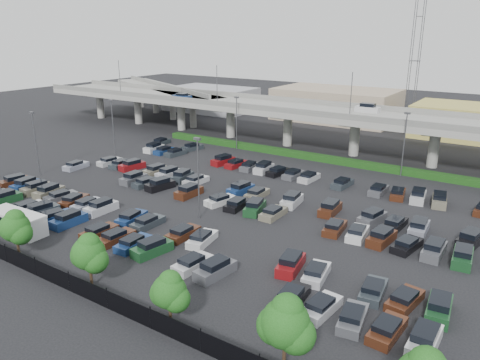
% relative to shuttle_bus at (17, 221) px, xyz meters
% --- Properties ---
extents(ground, '(280.00, 280.00, 0.00)m').
position_rel_shuttle_bus_xyz_m(ground, '(14.85, 23.09, -1.36)').
color(ground, black).
extents(overpass, '(150.00, 13.00, 15.80)m').
position_rel_shuttle_bus_xyz_m(overpass, '(14.68, 55.10, 5.62)').
color(overpass, gray).
rests_on(overpass, ground).
extents(on_ramp, '(50.93, 30.13, 8.80)m').
position_rel_shuttle_bus_xyz_m(on_ramp, '(-37.25, 66.14, 5.50)').
color(on_ramp, gray).
rests_on(on_ramp, ground).
extents(hedge, '(66.00, 1.60, 1.10)m').
position_rel_shuttle_bus_xyz_m(hedge, '(14.85, 48.09, -0.81)').
color(hedge, '#143710').
rests_on(hedge, ground).
extents(fence, '(70.00, 0.10, 2.00)m').
position_rel_shuttle_bus_xyz_m(fence, '(14.80, -4.91, -0.45)').
color(fence, black).
rests_on(fence, ground).
extents(tree_row, '(65.07, 3.66, 5.94)m').
position_rel_shuttle_bus_xyz_m(tree_row, '(15.56, -3.44, 2.16)').
color(tree_row, '#332316').
rests_on(tree_row, ground).
extents(shuttle_bus, '(7.85, 2.96, 2.49)m').
position_rel_shuttle_bus_xyz_m(shuttle_bus, '(0.00, 0.00, 0.00)').
color(shuttle_bus, silver).
rests_on(shuttle_bus, ground).
extents(parked_cars, '(63.10, 41.66, 1.67)m').
position_rel_shuttle_bus_xyz_m(parked_cars, '(14.18, 19.34, -0.72)').
color(parked_cars, silver).
rests_on(parked_cars, ground).
extents(light_poles, '(66.90, 48.38, 10.30)m').
position_rel_shuttle_bus_xyz_m(light_poles, '(10.73, 25.09, 4.88)').
color(light_poles, '#4D4D52').
rests_on(light_poles, ground).
extents(distant_buildings, '(138.00, 24.00, 9.00)m').
position_rel_shuttle_bus_xyz_m(distant_buildings, '(27.23, 84.90, 2.39)').
color(distant_buildings, gray).
rests_on(distant_buildings, ground).
extents(comm_tower, '(2.40, 2.40, 30.00)m').
position_rel_shuttle_bus_xyz_m(comm_tower, '(18.85, 97.09, 14.26)').
color(comm_tower, '#4D4D52').
rests_on(comm_tower, ground).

